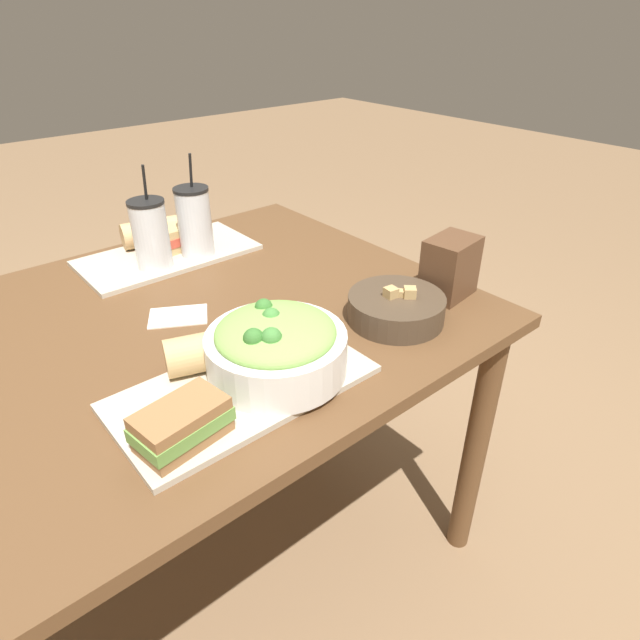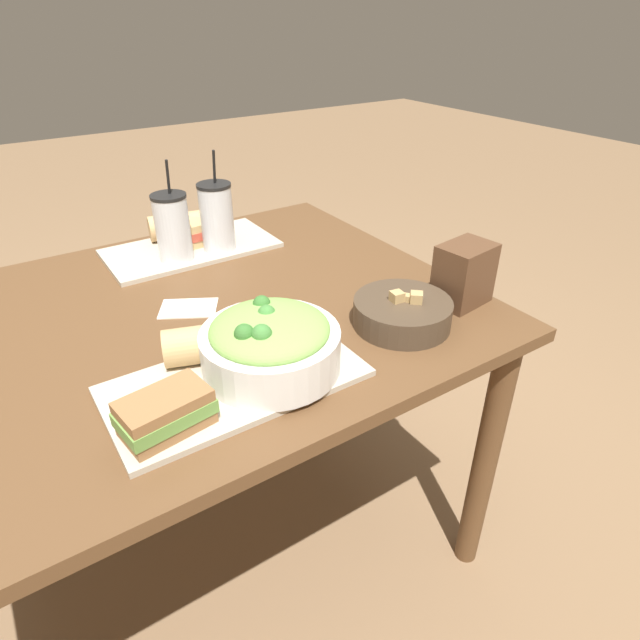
# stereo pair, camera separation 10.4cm
# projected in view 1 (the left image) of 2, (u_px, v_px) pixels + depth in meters

# --- Properties ---
(ground_plane) EXTENTS (12.00, 12.00, 0.00)m
(ground_plane) POSITION_uv_depth(u_px,v_px,m) (206.00, 554.00, 1.54)
(ground_plane) COLOR #846647
(dining_table) EXTENTS (1.31, 0.99, 0.77)m
(dining_table) POSITION_uv_depth(u_px,v_px,m) (172.00, 363.00, 1.19)
(dining_table) COLOR brown
(dining_table) RESTS_ON ground_plane
(tray_near) EXTENTS (0.45, 0.24, 0.01)m
(tray_near) POSITION_uv_depth(u_px,v_px,m) (243.00, 387.00, 0.95)
(tray_near) COLOR #BCB29E
(tray_near) RESTS_ON dining_table
(tray_far) EXTENTS (0.45, 0.24, 0.01)m
(tray_far) POSITION_uv_depth(u_px,v_px,m) (168.00, 255.00, 1.44)
(tray_far) COLOR #BCB29E
(tray_far) RESTS_ON dining_table
(salad_bowl) EXTENTS (0.25, 0.25, 0.12)m
(salad_bowl) POSITION_uv_depth(u_px,v_px,m) (276.00, 346.00, 0.95)
(salad_bowl) COLOR white
(salad_bowl) RESTS_ON tray_near
(soup_bowl) EXTENTS (0.21, 0.21, 0.08)m
(soup_bowl) POSITION_uv_depth(u_px,v_px,m) (396.00, 307.00, 1.15)
(soup_bowl) COLOR #473828
(soup_bowl) RESTS_ON dining_table
(sandwich_near) EXTENTS (0.15, 0.10, 0.06)m
(sandwich_near) POSITION_uv_depth(u_px,v_px,m) (182.00, 424.00, 0.81)
(sandwich_near) COLOR olive
(sandwich_near) RESTS_ON tray_near
(baguette_near) EXTENTS (0.19, 0.12, 0.07)m
(baguette_near) POSITION_uv_depth(u_px,v_px,m) (217.00, 349.00, 0.98)
(baguette_near) COLOR tan
(baguette_near) RESTS_ON tray_near
(sandwich_far) EXTENTS (0.15, 0.10, 0.06)m
(sandwich_far) POSITION_uv_depth(u_px,v_px,m) (169.00, 239.00, 1.44)
(sandwich_far) COLOR tan
(sandwich_far) RESTS_ON tray_far
(baguette_far) EXTENTS (0.16, 0.10, 0.07)m
(baguette_far) POSITION_uv_depth(u_px,v_px,m) (152.00, 232.00, 1.47)
(baguette_far) COLOR tan
(baguette_far) RESTS_ON tray_far
(drink_cup_dark) EXTENTS (0.09, 0.09, 0.26)m
(drink_cup_dark) POSITION_uv_depth(u_px,v_px,m) (151.00, 236.00, 1.33)
(drink_cup_dark) COLOR silver
(drink_cup_dark) RESTS_ON tray_far
(drink_cup_red) EXTENTS (0.09, 0.09, 0.27)m
(drink_cup_red) POSITION_uv_depth(u_px,v_px,m) (195.00, 224.00, 1.39)
(drink_cup_red) COLOR silver
(drink_cup_red) RESTS_ON tray_far
(chip_bag) EXTENTS (0.13, 0.11, 0.14)m
(chip_bag) POSITION_uv_depth(u_px,v_px,m) (450.00, 267.00, 1.23)
(chip_bag) COLOR brown
(chip_bag) RESTS_ON dining_table
(napkin_folded) EXTENTS (0.15, 0.14, 0.00)m
(napkin_folded) POSITION_uv_depth(u_px,v_px,m) (178.00, 316.00, 1.17)
(napkin_folded) COLOR silver
(napkin_folded) RESTS_ON dining_table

